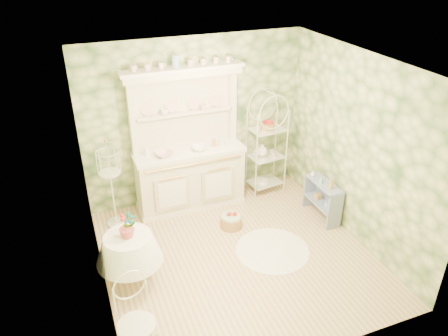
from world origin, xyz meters
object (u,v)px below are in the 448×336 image
object	(u,v)px
round_table	(130,258)
floor_basket	(231,221)
kitchen_dresser	(188,142)
bakers_rack	(267,143)
cafe_chair	(136,321)
side_shelf	(322,201)
birdcage_stand	(111,182)

from	to	relation	value
round_table	floor_basket	distance (m)	1.79
kitchen_dresser	bakers_rack	bearing A→B (deg)	-0.87
cafe_chair	floor_basket	size ratio (longest dim) A/B	3.06
kitchen_dresser	floor_basket	xyz separation A→B (m)	(0.38, -0.85, -1.04)
side_shelf	floor_basket	distance (m)	1.48
bakers_rack	birdcage_stand	world-z (taller)	bakers_rack
kitchen_dresser	round_table	distance (m)	2.10
floor_basket	kitchen_dresser	bearing A→B (deg)	114.16
bakers_rack	cafe_chair	bearing A→B (deg)	-143.89
bakers_rack	floor_basket	size ratio (longest dim) A/B	5.48
kitchen_dresser	bakers_rack	world-z (taller)	kitchen_dresser
side_shelf	birdcage_stand	bearing A→B (deg)	154.66
kitchen_dresser	cafe_chair	bearing A→B (deg)	-117.84
kitchen_dresser	birdcage_stand	xyz separation A→B (m)	(-1.26, -0.14, -0.39)
round_table	kitchen_dresser	bearing A→B (deg)	49.76
kitchen_dresser	birdcage_stand	bearing A→B (deg)	-173.84
kitchen_dresser	round_table	xyz separation A→B (m)	(-1.26, -1.49, -0.77)
kitchen_dresser	cafe_chair	size ratio (longest dim) A/B	2.27
bakers_rack	birdcage_stand	bearing A→B (deg)	174.89
round_table	side_shelf	bearing A→B (deg)	7.07
round_table	cafe_chair	world-z (taller)	cafe_chair
side_shelf	cafe_chair	world-z (taller)	cafe_chair
birdcage_stand	bakers_rack	bearing A→B (deg)	2.52
kitchen_dresser	side_shelf	distance (m)	2.30
kitchen_dresser	birdcage_stand	distance (m)	1.32
side_shelf	birdcage_stand	xyz separation A→B (m)	(-3.08, 0.97, 0.47)
round_table	floor_basket	xyz separation A→B (m)	(1.64, 0.64, -0.27)
bakers_rack	cafe_chair	xyz separation A→B (m)	(-2.77, -2.65, -0.40)
round_table	birdcage_stand	size ratio (longest dim) A/B	0.50
side_shelf	cafe_chair	xyz separation A→B (m)	(-3.24, -1.56, 0.22)
side_shelf	kitchen_dresser	bearing A→B (deg)	140.92
round_table	floor_basket	bearing A→B (deg)	21.33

